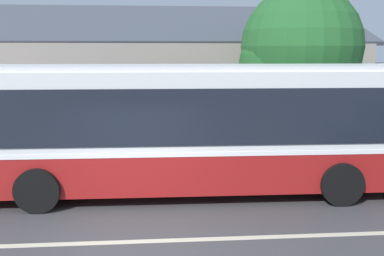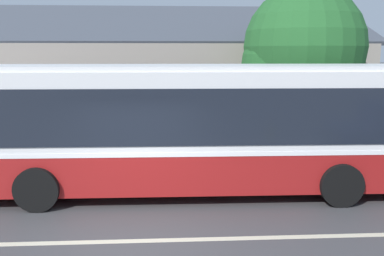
% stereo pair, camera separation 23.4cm
% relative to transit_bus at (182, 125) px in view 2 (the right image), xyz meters
% --- Properties ---
extents(ground_plane, '(300.00, 300.00, 0.00)m').
position_rel_transit_bus_xyz_m(ground_plane, '(-1.06, -2.90, -1.71)').
color(ground_plane, '#424244').
extents(sidewalk_far, '(60.00, 3.00, 0.15)m').
position_rel_transit_bus_xyz_m(sidewalk_far, '(-1.06, 3.10, -1.63)').
color(sidewalk_far, '#ADAAA3').
rests_on(sidewalk_far, ground).
extents(lane_divider_stripe, '(60.00, 0.16, 0.01)m').
position_rel_transit_bus_xyz_m(lane_divider_stripe, '(-1.06, -2.90, -1.70)').
color(lane_divider_stripe, beige).
rests_on(lane_divider_stripe, ground).
extents(community_building, '(23.69, 10.12, 6.68)m').
position_rel_transit_bus_xyz_m(community_building, '(-3.84, 10.47, 0.32)').
color(community_building, gray).
rests_on(community_building, ground).
extents(transit_bus, '(11.80, 2.89, 3.18)m').
position_rel_transit_bus_xyz_m(transit_bus, '(0.00, 0.00, 0.00)').
color(transit_bus, maroon).
rests_on(transit_bus, ground).
extents(street_tree_primary, '(4.20, 4.11, 5.73)m').
position_rel_transit_bus_xyz_m(street_tree_primary, '(4.15, 4.09, 1.80)').
color(street_tree_primary, '#4C3828').
rests_on(street_tree_primary, ground).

